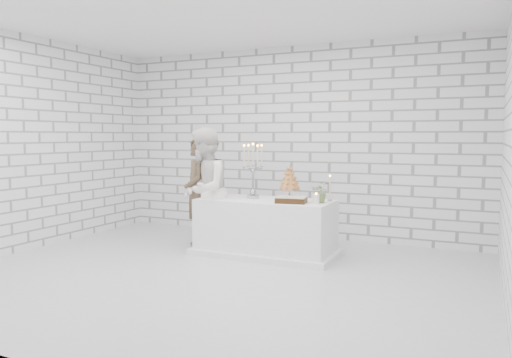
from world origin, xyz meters
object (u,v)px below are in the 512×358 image
cake_table (265,227)px  croquembouche (290,183)px  candelabra (253,171)px  bride (204,190)px  groom (197,193)px

cake_table → croquembouche: (0.32, 0.07, 0.61)m
croquembouche → candelabra: bearing=-178.1°
bride → cake_table: bearing=87.9°
cake_table → groom: bearing=177.9°
cake_table → candelabra: 0.78m
groom → candelabra: bearing=53.9°
cake_table → bride: bearing=-165.0°
groom → candelabra: size_ratio=2.09×
cake_table → bride: bride is taller
candelabra → croquembouche: 0.54m
candelabra → croquembouche: candelabra is taller
groom → croquembouche: 1.42m
croquembouche → cake_table: bearing=-167.9°
groom → croquembouche: groom is taller
cake_table → candelabra: candelabra is taller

